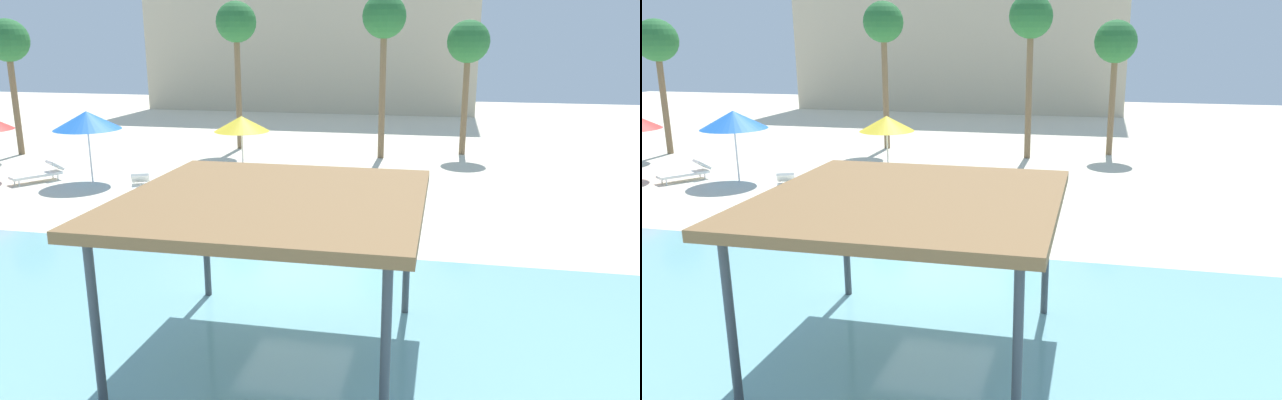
% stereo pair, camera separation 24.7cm
% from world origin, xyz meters
% --- Properties ---
extents(ground_plane, '(80.00, 80.00, 0.00)m').
position_xyz_m(ground_plane, '(0.00, 0.00, 0.00)').
color(ground_plane, beige).
extents(shade_pavilion, '(4.89, 4.89, 2.89)m').
position_xyz_m(shade_pavilion, '(0.54, -3.62, 2.73)').
color(shade_pavilion, '#42474C').
rests_on(shade_pavilion, ground).
extents(beach_umbrella_yellow_2, '(1.97, 1.97, 2.63)m').
position_xyz_m(beach_umbrella_yellow_2, '(-3.89, 7.79, 2.35)').
color(beach_umbrella_yellow_2, silver).
rests_on(beach_umbrella_yellow_2, ground).
extents(beach_umbrella_blue_3, '(2.46, 2.46, 2.70)m').
position_xyz_m(beach_umbrella_blue_3, '(-9.80, 7.48, 2.36)').
color(beach_umbrella_blue_3, silver).
rests_on(beach_umbrella_blue_3, ground).
extents(lounge_chair_0, '(1.35, 1.97, 0.74)m').
position_xyz_m(lounge_chair_0, '(-1.10, 7.96, 0.33)').
color(lounge_chair_0, white).
rests_on(lounge_chair_0, ground).
extents(lounge_chair_2, '(1.53, 1.92, 0.74)m').
position_xyz_m(lounge_chair_2, '(-11.81, 7.20, 0.33)').
color(lounge_chair_2, white).
rests_on(lounge_chair_2, ground).
extents(lounge_chair_3, '(1.37, 1.97, 0.74)m').
position_xyz_m(lounge_chair_3, '(-6.95, 5.82, 0.33)').
color(lounge_chair_3, white).
rests_on(lounge_chair_3, ground).
extents(palm_tree_0, '(1.90, 1.90, 6.07)m').
position_xyz_m(palm_tree_0, '(4.03, 16.09, 4.98)').
color(palm_tree_0, brown).
rests_on(palm_tree_0, ground).
extents(palm_tree_1, '(1.90, 1.90, 7.14)m').
position_xyz_m(palm_tree_1, '(0.40, 14.47, 5.98)').
color(palm_tree_1, brown).
rests_on(palm_tree_1, ground).
extents(palm_tree_2, '(1.90, 1.90, 6.13)m').
position_xyz_m(palm_tree_2, '(-16.15, 11.87, 5.03)').
color(palm_tree_2, brown).
rests_on(palm_tree_2, ground).
extents(palm_tree_3, '(1.90, 1.90, 6.94)m').
position_xyz_m(palm_tree_3, '(-6.63, 15.41, 5.80)').
color(palm_tree_3, brown).
rests_on(palm_tree_3, ground).
extents(hotel_block_0, '(23.77, 11.42, 14.70)m').
position_xyz_m(hotel_block_0, '(-6.78, 35.40, 7.35)').
color(hotel_block_0, beige).
rests_on(hotel_block_0, ground).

